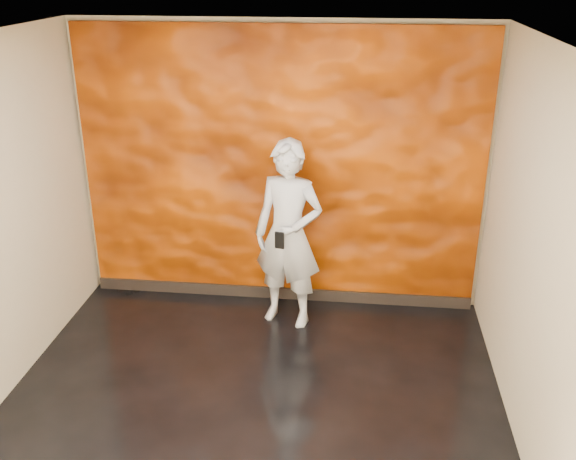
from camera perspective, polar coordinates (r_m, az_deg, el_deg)
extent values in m
cube|color=black|center=(5.19, -3.52, -16.34)|extent=(4.00, 4.00, 0.01)
cube|color=#B3A88A|center=(6.28, -0.68, 5.56)|extent=(4.00, 0.02, 2.80)
cube|color=#B3A88A|center=(4.54, 21.75, -3.25)|extent=(0.02, 4.00, 2.80)
cube|color=white|center=(4.05, -4.51, 16.08)|extent=(4.00, 4.00, 0.01)
cube|color=#CC4D00|center=(6.25, -0.73, 5.27)|extent=(3.90, 0.06, 2.75)
cube|color=black|center=(6.74, -0.72, -5.59)|extent=(3.90, 0.04, 0.12)
imported|color=#9EA4AC|center=(5.98, 0.04, -0.45)|extent=(0.75, 0.59, 1.81)
cube|color=black|center=(5.69, -0.76, -0.93)|extent=(0.09, 0.03, 0.16)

